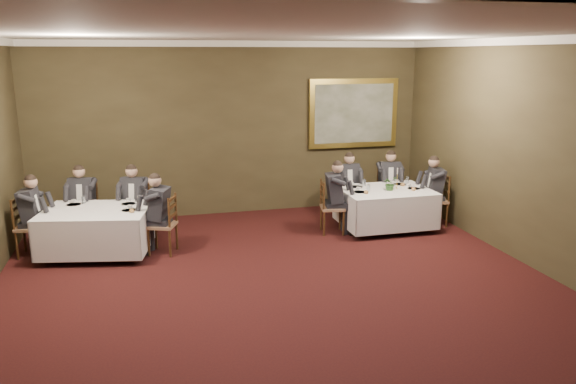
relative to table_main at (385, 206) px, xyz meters
name	(u,v)px	position (x,y,z in m)	size (l,w,h in m)	color
ground	(297,316)	(-2.60, -3.15, -0.45)	(10.00, 10.00, 0.00)	black
ceiling	(299,31)	(-2.60, -3.15, 3.05)	(8.00, 10.00, 0.10)	silver
back_wall	(232,129)	(-2.60, 1.85, 1.30)	(8.00, 0.10, 3.50)	#352D1A
crown_molding	(299,36)	(-2.60, -3.15, 2.99)	(8.00, 10.00, 0.12)	white
table_main	(385,206)	(0.00, 0.00, 0.00)	(1.69, 1.29, 0.67)	#331D0E
table_second	(97,228)	(-5.20, -0.11, 0.00)	(1.94, 1.62, 0.67)	#331D0E
chair_main_backleft	(347,204)	(-0.45, 0.87, -0.17)	(0.44, 0.42, 1.00)	#866244
diner_main_backleft	(347,193)	(-0.45, 0.86, 0.06)	(0.42, 0.48, 1.35)	black
chair_main_backright	(388,201)	(0.46, 0.87, -0.17)	(0.51, 0.49, 1.00)	#866244
diner_main_backright	(388,191)	(0.45, 0.85, 0.06)	(0.48, 0.54, 1.35)	black
chair_main_endleft	(332,218)	(-1.07, 0.00, -0.17)	(0.49, 0.50, 1.00)	#866244
diner_main_endleft	(332,206)	(-1.06, 0.00, 0.06)	(0.54, 0.48, 1.35)	black
chair_main_endright	(436,210)	(1.07, 0.00, -0.17)	(0.51, 0.52, 1.00)	#866244
diner_main_endright	(436,199)	(1.06, 0.00, 0.06)	(0.56, 0.50, 1.35)	black
chair_sec_backleft	(85,223)	(-5.47, 0.85, -0.17)	(0.53, 0.52, 1.00)	#866244
diner_sec_backleft	(84,211)	(-5.48, 0.84, 0.06)	(0.51, 0.57, 1.35)	black
chair_sec_backright	(137,222)	(-4.57, 0.66, -0.17)	(0.56, 0.55, 1.00)	#866244
diner_sec_backright	(136,210)	(-4.58, 0.65, 0.06)	(0.54, 0.59, 1.35)	black
chair_sec_endright	(163,237)	(-4.14, -0.32, -0.17)	(0.55, 0.56, 1.00)	#866244
diner_sec_endright	(162,223)	(-4.15, -0.32, 0.06)	(0.59, 0.54, 1.35)	black
chair_sec_endleft	(31,239)	(-6.26, 0.11, -0.17)	(0.47, 0.49, 1.00)	#866244
diner_sec_endleft	(30,225)	(-6.25, 0.11, 0.06)	(0.53, 0.46, 1.35)	black
centerpiece	(390,183)	(0.05, -0.06, 0.46)	(0.26, 0.22, 0.29)	#2D5926
candlestick	(397,180)	(0.24, 0.05, 0.47)	(0.06, 0.06, 0.41)	gold
place_setting_table_main	(359,185)	(-0.40, 0.38, 0.35)	(0.33, 0.31, 0.14)	white
place_setting_table_second	(77,202)	(-5.53, 0.36, 0.35)	(0.33, 0.31, 0.14)	white
painting	(353,113)	(0.00, 1.79, 1.57)	(1.97, 0.09, 1.46)	gold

